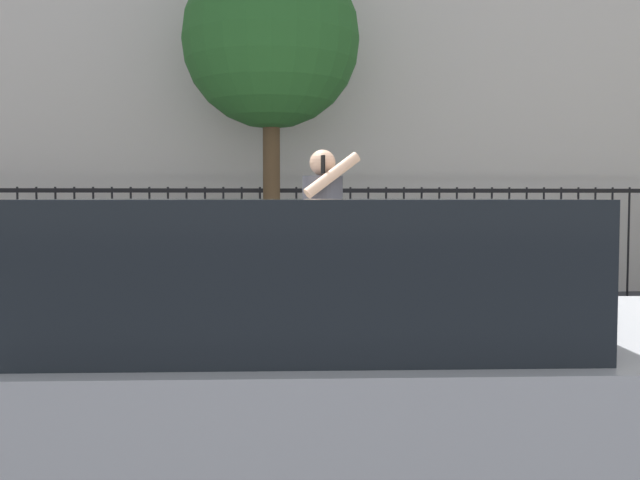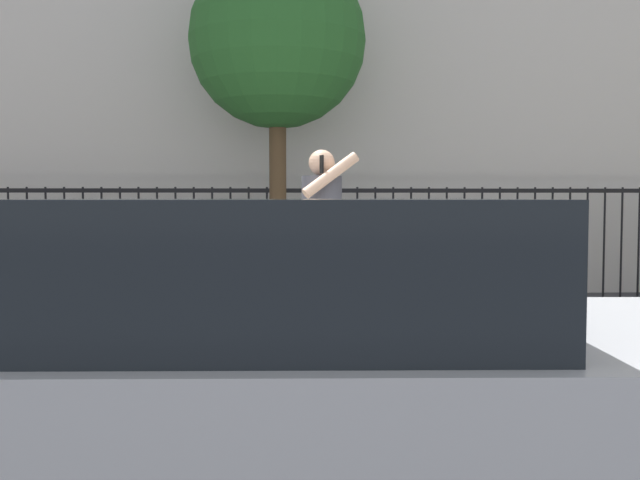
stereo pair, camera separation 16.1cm
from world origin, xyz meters
TOP-DOWN VIEW (x-y plane):
  - ground_plane at (0.00, 0.00)m, footprint 60.00×60.00m
  - sidewalk at (0.00, 2.20)m, footprint 28.00×4.40m
  - building_facade at (0.00, 8.50)m, footprint 28.00×4.00m
  - iron_fence at (0.00, 5.90)m, footprint 12.03×0.04m
  - parked_hatchback at (0.48, -1.62)m, footprint 4.26×1.97m
  - pedestrian_on_phone at (0.67, 1.64)m, footprint 0.53×0.72m
  - street_tree_far at (0.29, 5.40)m, footprint 2.35×2.35m

SIDE VIEW (x-z plane):
  - ground_plane at x=0.00m, z-range 0.00..0.00m
  - sidewalk at x=0.00m, z-range 0.00..0.15m
  - parked_hatchback at x=0.48m, z-range -0.02..1.43m
  - iron_fence at x=0.00m, z-range 0.22..1.82m
  - pedestrian_on_phone at x=0.67m, z-range 0.29..2.00m
  - street_tree_far at x=0.29m, z-range 1.16..5.88m
  - building_facade at x=0.00m, z-range 0.00..9.48m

